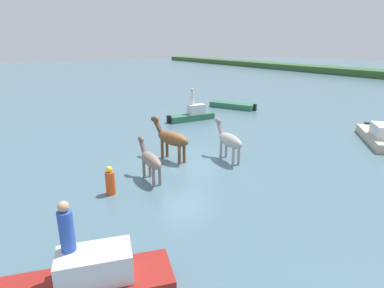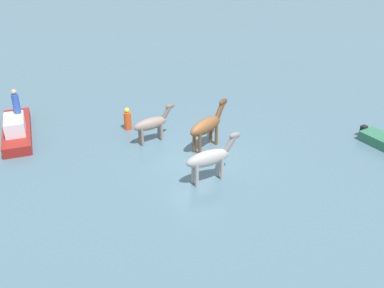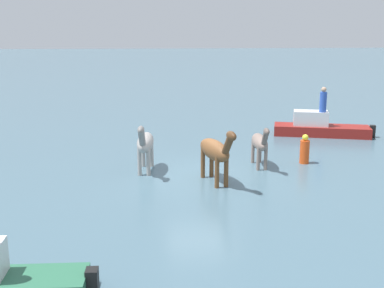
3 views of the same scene
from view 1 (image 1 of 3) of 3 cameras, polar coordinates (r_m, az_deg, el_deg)
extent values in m
plane|color=#476675|center=(15.37, -1.29, -3.38)|extent=(202.64, 202.64, 0.00)
ellipsoid|color=#9E9993|center=(15.32, 6.90, 0.63)|extent=(1.97, 0.76, 0.65)
cylinder|color=#9E9993|center=(15.87, 5.26, -0.72)|extent=(0.14, 0.14, 1.06)
cylinder|color=#9E9993|center=(16.03, 6.22, -0.57)|extent=(0.14, 0.14, 1.06)
cylinder|color=#9E9993|center=(14.94, 7.47, -1.98)|extent=(0.14, 0.14, 1.06)
cylinder|color=#9E9993|center=(15.11, 8.47, -1.81)|extent=(0.14, 0.14, 1.06)
cylinder|color=slate|center=(16.05, 5.04, 3.03)|extent=(0.61, 0.28, 0.71)
ellipsoid|color=slate|center=(16.15, 4.71, 4.20)|extent=(0.55, 0.27, 0.28)
ellipsoid|color=gray|center=(13.11, -7.40, -2.93)|extent=(1.70, 0.51, 0.57)
cylinder|color=gray|center=(13.67, -8.70, -4.22)|extent=(0.13, 0.13, 0.94)
cylinder|color=gray|center=(13.77, -7.63, -4.01)|extent=(0.13, 0.13, 0.94)
cylinder|color=gray|center=(12.80, -6.98, -5.71)|extent=(0.13, 0.13, 0.94)
cylinder|color=gray|center=(12.90, -5.85, -5.47)|extent=(0.13, 0.13, 0.94)
cylinder|color=#63544C|center=(13.78, -8.94, -0.33)|extent=(0.52, 0.20, 0.63)
ellipsoid|color=#63544C|center=(13.87, -9.26, 0.88)|extent=(0.47, 0.20, 0.25)
ellipsoid|color=brown|center=(15.35, -3.50, 0.99)|extent=(2.11, 1.14, 0.68)
cylinder|color=brown|center=(15.84, -5.41, -0.65)|extent=(0.15, 0.15, 1.12)
cylinder|color=brown|center=(16.05, -4.53, -0.38)|extent=(0.15, 0.15, 1.12)
cylinder|color=brown|center=(15.00, -2.31, -1.65)|extent=(0.15, 0.15, 1.12)
cylinder|color=brown|center=(15.22, -1.43, -1.35)|extent=(0.15, 0.15, 1.12)
cylinder|color=#50311A|center=(16.01, -6.19, 3.26)|extent=(0.66, 0.40, 0.75)
ellipsoid|color=#50311A|center=(16.09, -6.73, 4.44)|extent=(0.60, 0.38, 0.30)
cube|color=#2D6B4C|center=(23.90, -0.12, 4.69)|extent=(1.08, 3.58, 0.61)
cube|color=silver|center=(23.97, 0.78, 6.33)|extent=(0.73, 1.30, 0.70)
cube|color=black|center=(23.05, -4.21, 4.35)|extent=(0.29, 0.25, 0.66)
cube|color=silver|center=(7.80, -17.14, -20.17)|extent=(1.27, 1.79, 0.70)
cube|color=#2D6B4C|center=(28.72, 7.29, 6.77)|extent=(4.15, 2.88, 0.62)
cube|color=black|center=(27.90, 11.30, 6.41)|extent=(0.34, 0.36, 0.67)
cube|color=#B7AD93|center=(21.50, 30.54, 0.76)|extent=(4.32, 4.30, 0.64)
cube|color=silver|center=(20.81, 31.23, 2.09)|extent=(1.87, 1.87, 0.70)
cube|color=black|center=(23.80, 29.01, 2.62)|extent=(0.37, 0.37, 0.69)
cylinder|color=silver|center=(23.88, 0.04, 8.30)|extent=(0.32, 0.32, 0.95)
sphere|color=tan|center=(23.79, 0.04, 9.71)|extent=(0.24, 0.24, 0.24)
cylinder|color=#2D51B2|center=(7.56, -21.73, -14.44)|extent=(0.32, 0.32, 0.95)
sphere|color=tan|center=(7.27, -22.26, -10.44)|extent=(0.24, 0.24, 0.24)
cylinder|color=#E54C19|center=(12.50, -14.55, -6.86)|extent=(0.36, 0.36, 0.90)
sphere|color=yellow|center=(12.28, -14.75, -4.44)|extent=(0.24, 0.24, 0.24)
camera|label=2|loc=(21.83, 56.70, 21.80)|focal=41.62mm
camera|label=3|loc=(30.28, -14.55, 16.46)|focal=46.20mm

